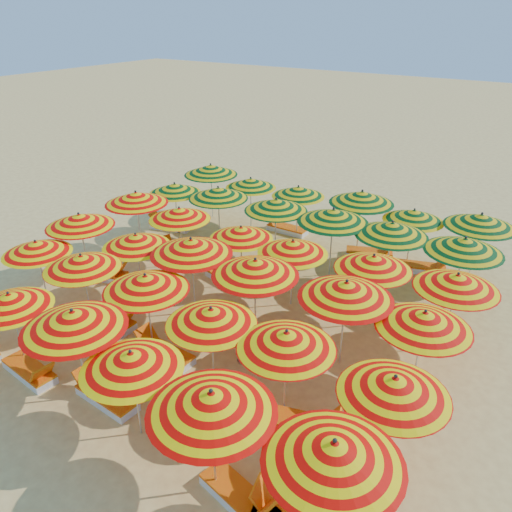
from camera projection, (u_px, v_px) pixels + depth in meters
name	position (u px, v px, depth m)	size (l,w,h in m)	color
ground	(247.00, 307.00, 15.74)	(120.00, 120.00, 0.00)	#EFC76A
umbrella_1	(10.00, 301.00, 12.43)	(2.15, 2.15, 2.20)	silver
umbrella_2	(73.00, 320.00, 11.16)	(3.16, 3.16, 2.53)	silver
umbrella_3	(131.00, 361.00, 10.21)	(2.79, 2.79, 2.29)	silver
umbrella_4	(211.00, 402.00, 8.84)	(2.80, 2.80, 2.54)	silver
umbrella_5	(334.00, 452.00, 7.89)	(2.91, 2.91, 2.49)	silver
umbrella_6	(36.00, 248.00, 15.17)	(2.28, 2.28, 2.20)	silver
umbrella_7	(82.00, 262.00, 14.09)	(2.84, 2.84, 2.31)	silver
umbrella_8	(146.00, 283.00, 12.88)	(2.74, 2.74, 2.40)	silver
umbrella_9	(211.00, 316.00, 11.62)	(2.39, 2.39, 2.32)	silver
umbrella_10	(286.00, 340.00, 10.75)	(2.69, 2.69, 2.35)	silver
umbrella_11	(394.00, 386.00, 9.47)	(2.63, 2.63, 2.33)	silver
umbrella_12	(79.00, 220.00, 16.60)	(3.01, 3.01, 2.41)	silver
umbrella_13	(136.00, 241.00, 15.50)	(2.68, 2.68, 2.25)	silver
umbrella_14	(191.00, 247.00, 14.47)	(2.52, 2.52, 2.57)	silver
umbrella_15	(255.00, 268.00, 13.38)	(2.60, 2.60, 2.54)	silver
umbrella_16	(346.00, 290.00, 12.30)	(2.42, 2.42, 2.54)	silver
umbrella_17	(424.00, 320.00, 11.41)	(2.87, 2.87, 2.37)	silver
umbrella_18	(136.00, 198.00, 18.40)	(3.03, 3.03, 2.47)	silver
umbrella_19	(179.00, 214.00, 17.39)	(2.81, 2.81, 2.30)	silver
umbrella_20	(241.00, 233.00, 16.15)	(2.62, 2.62, 2.20)	silver
umbrella_21	(293.00, 247.00, 15.01)	(2.84, 2.84, 2.28)	silver
umbrella_22	(373.00, 263.00, 14.00)	(2.60, 2.60, 2.34)	silver
umbrella_23	(457.00, 282.00, 12.99)	(2.77, 2.77, 2.37)	silver
umbrella_24	(175.00, 188.00, 19.99)	(2.30, 2.30, 2.23)	silver
umbrella_25	(218.00, 193.00, 18.99)	(2.65, 2.65, 2.42)	silver
umbrella_26	(276.00, 205.00, 17.84)	(2.83, 2.83, 2.43)	silver
umbrella_27	(333.00, 216.00, 16.64)	(3.19, 3.19, 2.55)	silver
umbrella_28	(392.00, 229.00, 15.80)	(2.85, 2.85, 2.48)	silver
umbrella_29	(464.00, 245.00, 14.76)	(2.50, 2.50, 2.47)	silver
umbrella_30	(211.00, 170.00, 21.56)	(2.64, 2.64, 2.46)	silver
umbrella_31	(251.00, 183.00, 20.60)	(2.17, 2.17, 2.22)	silver
umbrella_32	(298.00, 191.00, 19.66)	(2.77, 2.77, 2.23)	silver
umbrella_33	(362.00, 197.00, 18.29)	(2.94, 2.94, 2.53)	silver
umbrella_34	(414.00, 215.00, 17.37)	(2.76, 2.76, 2.25)	silver
umbrella_35	(481.00, 221.00, 16.45)	(3.05, 3.05, 2.47)	silver
lounger_1	(30.00, 371.00, 12.76)	(1.78, 0.74, 0.69)	white
lounger_2	(106.00, 396.00, 11.94)	(1.77, 0.69, 0.69)	white
lounger_3	(241.00, 498.00, 9.48)	(1.82, 0.94, 0.69)	white
lounger_5	(111.00, 321.00, 14.80)	(1.73, 0.59, 0.69)	white
lounger_6	(164.00, 352.00, 13.45)	(1.76, 0.66, 0.69)	white
lounger_7	(302.00, 423.00, 11.16)	(1.82, 1.03, 0.69)	white
lounger_8	(105.00, 274.00, 17.35)	(1.82, 1.01, 0.69)	white
lounger_9	(271.00, 337.00, 14.08)	(1.82, 1.02, 0.69)	white
lounger_10	(174.00, 256.00, 18.64)	(1.83, 1.16, 0.69)	white
lounger_11	(226.00, 277.00, 17.18)	(1.82, 0.96, 0.69)	white
lounger_12	(170.00, 225.00, 21.21)	(1.82, 1.03, 0.69)	white
lounger_13	(286.00, 228.00, 20.92)	(1.74, 0.59, 0.69)	white
lounger_14	(370.00, 253.00, 18.86)	(1.82, 1.19, 0.69)	white
lounger_15	(422.00, 267.00, 17.81)	(1.83, 1.08, 0.69)	white
beachgoer_b	(248.00, 339.00, 13.14)	(0.64, 0.50, 1.32)	tan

